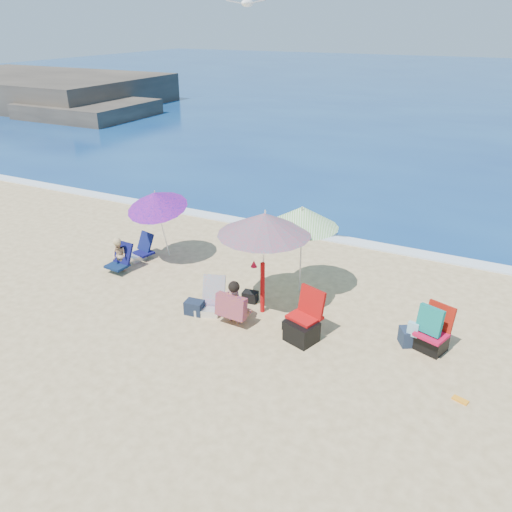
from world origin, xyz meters
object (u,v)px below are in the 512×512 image
at_px(umbrella_blue, 156,200).
at_px(person_center, 233,303).
at_px(camp_chair_left, 303,326).
at_px(person_left, 119,256).
at_px(umbrella_turquoise, 264,224).
at_px(umbrella_striped, 302,217).
at_px(furled_umbrella, 261,283).
at_px(seagull, 247,3).
at_px(chair_navy, 139,252).
at_px(chair_rainbow, 211,302).
at_px(camp_chair_right, 431,334).

relative_size(umbrella_blue, person_center, 2.11).
bearing_deg(camp_chair_left, person_left, 171.57).
relative_size(umbrella_turquoise, umbrella_striped, 1.08).
xyz_separation_m(umbrella_turquoise, umbrella_striped, (0.43, 0.94, -0.09)).
xyz_separation_m(furled_umbrella, seagull, (-1.02, 1.44, 5.16)).
bearing_deg(chair_navy, umbrella_blue, 4.59).
bearing_deg(umbrella_blue, chair_rainbow, -31.52).
bearing_deg(chair_rainbow, furled_umbrella, 21.52).
distance_m(chair_navy, chair_rainbow, 3.27).
height_order(person_left, seagull, seagull).
bearing_deg(umbrella_striped, chair_navy, -178.16).
height_order(umbrella_striped, furled_umbrella, umbrella_striped).
relative_size(furled_umbrella, seagull, 1.54).
distance_m(umbrella_turquoise, chair_navy, 4.35).
xyz_separation_m(umbrella_blue, camp_chair_right, (6.69, -0.86, -1.29)).
relative_size(furled_umbrella, chair_rainbow, 1.47).
bearing_deg(umbrella_striped, camp_chair_left, -65.68).
distance_m(chair_rainbow, person_left, 2.99).
relative_size(umbrella_turquoise, chair_navy, 3.11).
relative_size(umbrella_turquoise, seagull, 2.78).
height_order(furled_umbrella, camp_chair_left, furled_umbrella).
bearing_deg(umbrella_blue, umbrella_striped, 1.37).
bearing_deg(seagull, camp_chair_left, -42.11).
bearing_deg(chair_rainbow, camp_chair_right, 7.45).
bearing_deg(person_center, camp_chair_right, 12.36).
xyz_separation_m(furled_umbrella, person_center, (-0.31, -0.62, -0.22)).
bearing_deg(person_left, seagull, 23.06).
xyz_separation_m(person_left, seagull, (2.87, 1.22, 5.44)).
bearing_deg(furled_umbrella, umbrella_striped, 70.51).
height_order(person_center, person_left, person_center).
xyz_separation_m(umbrella_striped, chair_rainbow, (-1.38, -1.52, -1.63)).
bearing_deg(person_center, chair_navy, 155.95).
xyz_separation_m(chair_navy, seagull, (2.92, 0.44, 5.67)).
xyz_separation_m(umbrella_turquoise, chair_navy, (-3.91, 0.80, -1.73)).
xyz_separation_m(chair_navy, person_left, (0.04, -0.78, 0.23)).
height_order(umbrella_blue, seagull, seagull).
bearing_deg(camp_chair_right, chair_rainbow, -172.55).
height_order(camp_chair_right, seagull, seagull).
height_order(umbrella_blue, chair_navy, umbrella_blue).
distance_m(camp_chair_left, seagull, 6.28).
bearing_deg(person_left, chair_rainbow, -11.64).
relative_size(chair_navy, person_left, 0.81).
relative_size(umbrella_blue, camp_chair_left, 2.03).
distance_m(umbrella_turquoise, seagull, 4.25).
height_order(chair_navy, person_left, person_left).
bearing_deg(furled_umbrella, person_left, 176.80).
distance_m(umbrella_striped, person_left, 4.61).
height_order(chair_rainbow, camp_chair_right, camp_chair_right).
bearing_deg(camp_chair_left, umbrella_blue, 160.51).
relative_size(umbrella_turquoise, person_center, 2.36).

